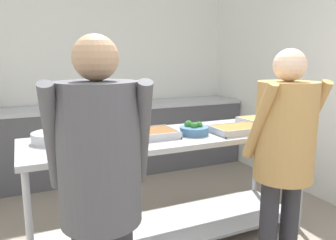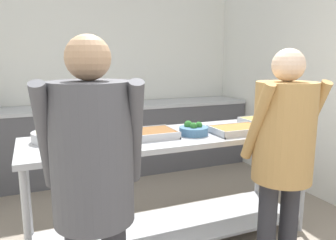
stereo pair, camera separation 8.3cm
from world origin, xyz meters
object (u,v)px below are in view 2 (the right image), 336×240
serving_tray_roast (262,121)px  plate_stack (104,133)px  guest_serving_right (283,144)px  broccoli_bowl (193,130)px  serving_tray_greens (151,134)px  serving_tray_vegetables (238,130)px  guest_serving_left (93,169)px  sauce_pan (54,136)px

serving_tray_roast → plate_stack: bearing=176.8°
guest_serving_right → broccoli_bowl: bearing=118.2°
serving_tray_greens → serving_tray_vegetables: 0.72m
plate_stack → serving_tray_vegetables: serving_tray_vegetables is taller
serving_tray_vegetables → guest_serving_left: guest_serving_left is taller
serving_tray_greens → guest_serving_right: 0.97m
broccoli_bowl → serving_tray_vegetables: bearing=-12.4°
plate_stack → serving_tray_greens: serving_tray_greens is taller
serving_tray_greens → guest_serving_left: guest_serving_left is taller
serving_tray_vegetables → serving_tray_roast: (0.43, 0.24, -0.00)m
serving_tray_greens → broccoli_bowl: size_ratio=1.60×
sauce_pan → plate_stack: bearing=3.3°
serving_tray_greens → sauce_pan: bearing=167.8°
broccoli_bowl → serving_tray_vegetables: size_ratio=0.54×
serving_tray_vegetables → guest_serving_right: (-0.03, -0.55, 0.02)m
serving_tray_vegetables → plate_stack: bearing=162.9°
plate_stack → serving_tray_vegetables: bearing=-17.1°
serving_tray_vegetables → guest_serving_left: 1.45m
broccoli_bowl → serving_tray_roast: (0.80, 0.16, -0.01)m
serving_tray_greens → guest_serving_left: (-0.59, -0.81, 0.05)m
serving_tray_roast → guest_serving_right: guest_serving_right is taller
serving_tray_roast → serving_tray_vegetables: bearing=-151.3°
sauce_pan → guest_serving_left: size_ratio=0.28×
broccoli_bowl → serving_tray_greens: bearing=169.1°
sauce_pan → guest_serving_right: guest_serving_right is taller
broccoli_bowl → guest_serving_right: (0.34, -0.63, 0.01)m
plate_stack → serving_tray_roast: (1.46, -0.08, 0.00)m
broccoli_bowl → guest_serving_right: size_ratio=0.15×
broccoli_bowl → guest_serving_left: bearing=-141.1°
guest_serving_left → guest_serving_right: (1.27, 0.11, -0.03)m
plate_stack → broccoli_bowl: 0.71m
broccoli_bowl → serving_tray_vegetables: (0.37, -0.08, -0.01)m
sauce_pan → serving_tray_greens: (0.70, -0.15, -0.02)m
serving_tray_vegetables → sauce_pan: bearing=168.1°
sauce_pan → guest_serving_left: 0.97m
broccoli_bowl → serving_tray_vegetables: broccoli_bowl is taller
broccoli_bowl → guest_serving_right: guest_serving_right is taller
plate_stack → serving_tray_roast: 1.47m
serving_tray_greens → serving_tray_vegetables: (0.70, -0.14, 0.00)m
guest_serving_right → serving_tray_greens: bearing=134.1°
guest_serving_right → plate_stack: bearing=139.2°
serving_tray_greens → guest_serving_left: size_ratio=0.23×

